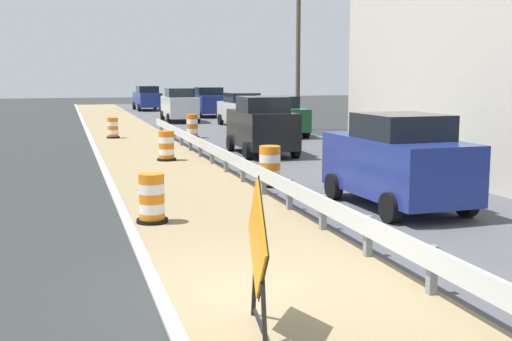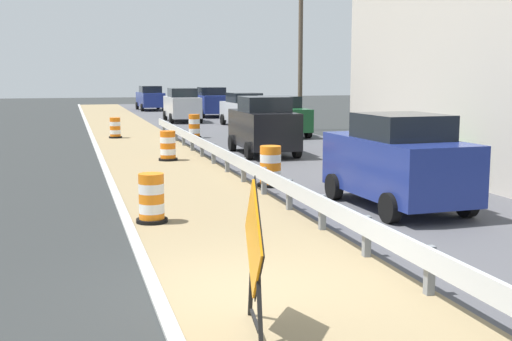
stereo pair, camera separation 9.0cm
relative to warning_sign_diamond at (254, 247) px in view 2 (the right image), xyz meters
name	(u,v)px [view 2 (the right image)]	position (x,y,z in m)	size (l,w,h in m)	color
ground_plane	(250,292)	(0.33, 1.39, -1.04)	(160.00, 160.00, 0.00)	#2B2D2D
median_dirt_strip	(295,287)	(1.00, 1.39, -1.03)	(3.74, 120.00, 0.01)	#8E7A56
curb_near_edge	(159,300)	(-0.97, 1.39, -1.03)	(0.20, 120.00, 0.11)	#ADADA8
guardrail_median	(363,227)	(2.64, 2.61, -0.52)	(0.18, 50.67, 0.71)	silver
warning_sign_diamond	(254,247)	(0.00, 0.00, 0.00)	(0.25, 1.52, 1.90)	black
traffic_barrel_nearest	(152,200)	(-0.46, 6.22, -0.57)	(0.66, 0.66, 1.03)	orange
traffic_barrel_close	(270,168)	(3.23, 9.82, -0.53)	(0.72, 0.72, 1.11)	orange
traffic_barrel_mid	(168,147)	(1.33, 16.06, -0.56)	(0.68, 0.68, 1.06)	orange
traffic_barrel_far	(194,127)	(3.78, 24.07, -0.52)	(0.67, 0.67, 1.14)	orange
traffic_barrel_farther	(115,129)	(0.11, 25.05, -0.60)	(0.63, 0.63, 0.98)	orange
car_lead_near_lane	(398,161)	(5.14, 6.19, 0.05)	(2.22, 4.22, 2.17)	navy
car_trailing_near_lane	(245,110)	(7.96, 30.32, -0.05)	(2.19, 4.76, 1.96)	silver
car_lead_far_lane	(263,126)	(5.09, 16.83, 0.07)	(2.11, 4.26, 2.21)	black
car_mid_far_lane	(212,102)	(7.94, 39.45, 0.02)	(2.18, 4.34, 2.11)	navy
car_trailing_far_lane	(150,98)	(4.72, 49.28, -0.01)	(2.14, 4.76, 2.05)	navy
car_distant_a	(280,116)	(8.14, 24.15, -0.05)	(2.20, 4.78, 1.96)	#195128
car_distant_b	(182,105)	(5.04, 35.06, 0.04)	(2.09, 4.61, 2.16)	silver
utility_pole_near	(474,45)	(10.09, 10.79, 2.90)	(0.24, 1.80, 7.57)	brown
utility_pole_mid	(301,42)	(10.16, 26.88, 3.72)	(0.24, 1.80, 9.19)	brown
bush_roadside	(451,163)	(8.17, 8.77, -0.44)	(2.11, 2.11, 1.20)	#1E4C23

